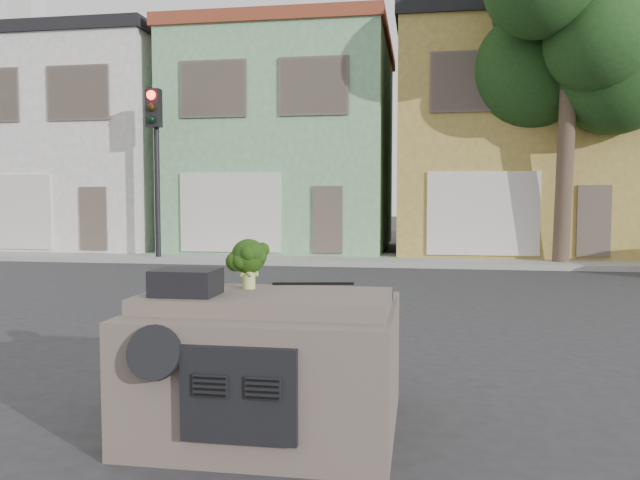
# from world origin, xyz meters

# --- Properties ---
(ground_plane) EXTENTS (120.00, 120.00, 0.00)m
(ground_plane) POSITION_xyz_m (0.00, 0.00, 0.00)
(ground_plane) COLOR #303033
(ground_plane) RESTS_ON ground
(sidewalk) EXTENTS (40.00, 3.00, 0.15)m
(sidewalk) POSITION_xyz_m (0.00, 10.50, 0.07)
(sidewalk) COLOR gray
(sidewalk) RESTS_ON ground
(townhouse_white) EXTENTS (7.20, 8.20, 7.55)m
(townhouse_white) POSITION_xyz_m (-11.00, 14.50, 3.77)
(townhouse_white) COLOR silver
(townhouse_white) RESTS_ON ground
(townhouse_mint) EXTENTS (7.20, 8.20, 7.55)m
(townhouse_mint) POSITION_xyz_m (-3.50, 14.50, 3.77)
(townhouse_mint) COLOR #7CB17E
(townhouse_mint) RESTS_ON ground
(townhouse_tan) EXTENTS (7.20, 8.20, 7.55)m
(townhouse_tan) POSITION_xyz_m (4.00, 14.50, 3.77)
(townhouse_tan) COLOR #AB8F42
(townhouse_tan) RESTS_ON ground
(traffic_signal) EXTENTS (0.40, 0.40, 5.10)m
(traffic_signal) POSITION_xyz_m (-6.50, 9.50, 2.55)
(traffic_signal) COLOR black
(traffic_signal) RESTS_ON ground
(tree_near) EXTENTS (4.40, 4.00, 8.50)m
(tree_near) POSITION_xyz_m (5.00, 9.80, 4.25)
(tree_near) COLOR #1C3D17
(tree_near) RESTS_ON ground
(car_dashboard) EXTENTS (2.00, 1.80, 1.12)m
(car_dashboard) POSITION_xyz_m (0.00, -3.00, 0.56)
(car_dashboard) COLOR #64564D
(car_dashboard) RESTS_ON ground
(instrument_hump) EXTENTS (0.48, 0.38, 0.20)m
(instrument_hump) POSITION_xyz_m (-0.58, -3.35, 1.22)
(instrument_hump) COLOR black
(instrument_hump) RESTS_ON car_dashboard
(wiper_arm) EXTENTS (0.69, 0.15, 0.02)m
(wiper_arm) POSITION_xyz_m (0.28, -2.62, 1.13)
(wiper_arm) COLOR black
(wiper_arm) RESTS_ON car_dashboard
(broccoli) EXTENTS (0.39, 0.39, 0.42)m
(broccoli) POSITION_xyz_m (-0.20, -2.93, 1.33)
(broccoli) COLOR black
(broccoli) RESTS_ON car_dashboard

